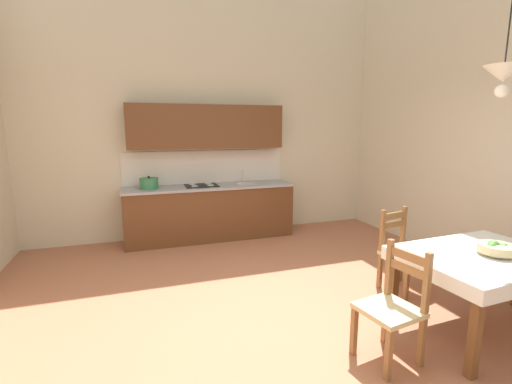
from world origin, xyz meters
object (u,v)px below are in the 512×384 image
(fruit_bowl, at_px, (496,248))
(dining_chair_kitchen_side, at_px, (402,252))
(kitchen_cabinetry, at_px, (209,188))
(dining_table, at_px, (482,267))
(dining_chair_tv_side, at_px, (393,307))
(pendant_lamp, at_px, (504,75))

(fruit_bowl, bearing_deg, dining_chair_kitchen_side, 95.73)
(kitchen_cabinetry, xyz_separation_m, dining_table, (1.72, -3.59, -0.22))
(kitchen_cabinetry, bearing_deg, dining_chair_kitchen_side, -57.44)
(dining_chair_kitchen_side, distance_m, dining_chair_tv_side, 1.39)
(kitchen_cabinetry, distance_m, dining_chair_tv_side, 3.74)
(dining_chair_tv_side, xyz_separation_m, pendant_lamp, (1.09, 0.14, 1.83))
(kitchen_cabinetry, height_order, pendant_lamp, pendant_lamp)
(dining_table, distance_m, fruit_bowl, 0.20)
(fruit_bowl, bearing_deg, dining_table, 137.50)
(kitchen_cabinetry, height_order, dining_chair_kitchen_side, kitchen_cabinetry)
(dining_chair_tv_side, bearing_deg, dining_table, 3.23)
(dining_chair_kitchen_side, xyz_separation_m, pendant_lamp, (0.13, -0.87, 1.83))
(dining_table, xyz_separation_m, fruit_bowl, (0.06, -0.06, 0.18))
(kitchen_cabinetry, relative_size, dining_table, 1.95)
(dining_table, distance_m, dining_chair_tv_side, 1.01)
(dining_chair_kitchen_side, height_order, fruit_bowl, dining_chair_kitchen_side)
(pendant_lamp, bearing_deg, dining_table, -136.65)
(dining_chair_tv_side, distance_m, pendant_lamp, 2.14)
(kitchen_cabinetry, distance_m, pendant_lamp, 4.19)
(dining_table, bearing_deg, fruit_bowl, -42.50)
(kitchen_cabinetry, height_order, dining_table, kitchen_cabinetry)
(dining_chair_kitchen_side, distance_m, pendant_lamp, 2.03)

